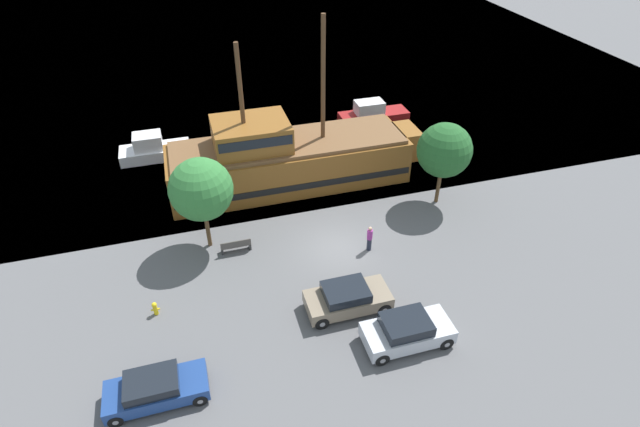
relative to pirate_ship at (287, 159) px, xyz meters
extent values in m
plane|color=#5B5B5E|center=(1.15, -7.73, -1.88)|extent=(160.00, 160.00, 0.00)
plane|color=teal|center=(1.15, 36.27, -1.88)|extent=(80.00, 80.00, 0.00)
cube|color=brown|center=(0.12, 0.00, -0.41)|extent=(15.98, 4.69, 2.93)
cube|color=black|center=(0.12, 0.00, -0.85)|extent=(15.66, 4.77, 0.45)
cube|color=brown|center=(8.71, 0.00, 0.03)|extent=(1.40, 2.58, 2.05)
cube|color=brown|center=(0.12, 0.00, 1.17)|extent=(15.34, 4.31, 0.25)
cube|color=brown|center=(-2.28, 0.00, 2.17)|extent=(4.79, 3.75, 1.74)
cube|color=black|center=(-2.28, 0.00, 2.43)|extent=(4.55, 3.81, 0.63)
cylinder|color=#4C331E|center=(2.51, 0.00, 5.26)|extent=(0.28, 0.28, 7.92)
cylinder|color=#4C331E|center=(-2.68, 0.00, 4.67)|extent=(0.28, 0.28, 6.73)
cube|color=maroon|center=(8.96, 6.79, -1.34)|extent=(5.75, 1.89, 1.08)
cube|color=silver|center=(8.53, 6.79, -0.29)|extent=(2.30, 1.48, 1.02)
cube|color=black|center=(9.22, 6.79, -0.29)|extent=(0.12, 1.32, 0.81)
cube|color=silver|center=(-8.70, 6.19, -1.46)|extent=(5.06, 2.06, 0.84)
cube|color=silver|center=(-9.08, 6.19, -0.49)|extent=(2.02, 1.60, 1.10)
cube|color=black|center=(-8.48, 6.19, -0.49)|extent=(0.12, 1.44, 0.88)
cube|color=#7F705B|center=(0.14, -12.33, -1.27)|extent=(4.21, 1.91, 0.69)
cube|color=black|center=(0.01, -12.33, -0.67)|extent=(2.19, 1.72, 0.49)
cylinder|color=black|center=(1.75, -13.19, -1.52)|extent=(0.71, 0.22, 0.71)
cylinder|color=gray|center=(1.75, -13.19, -1.52)|extent=(0.27, 0.25, 0.27)
cylinder|color=black|center=(1.75, -11.47, -1.52)|extent=(0.71, 0.22, 0.71)
cylinder|color=gray|center=(1.75, -11.47, -1.52)|extent=(0.27, 0.25, 0.27)
cylinder|color=black|center=(-1.47, -13.19, -1.52)|extent=(0.71, 0.22, 0.71)
cylinder|color=gray|center=(-1.47, -13.19, -1.52)|extent=(0.27, 0.25, 0.27)
cylinder|color=black|center=(-1.47, -11.47, -1.52)|extent=(0.71, 0.22, 0.71)
cylinder|color=gray|center=(-1.47, -11.47, -1.52)|extent=(0.27, 0.25, 0.27)
cube|color=navy|center=(-9.15, -14.93, -1.33)|extent=(4.20, 1.73, 0.63)
cube|color=black|center=(-9.27, -14.93, -0.77)|extent=(2.18, 1.55, 0.47)
cylinder|color=black|center=(-7.48, -15.70, -1.57)|extent=(0.62, 0.22, 0.62)
cylinder|color=gray|center=(-7.48, -15.70, -1.57)|extent=(0.24, 0.25, 0.24)
cylinder|color=black|center=(-7.48, -14.16, -1.57)|extent=(0.62, 0.22, 0.62)
cylinder|color=gray|center=(-7.48, -14.16, -1.57)|extent=(0.24, 0.25, 0.24)
cylinder|color=black|center=(-10.81, -15.70, -1.57)|extent=(0.62, 0.22, 0.62)
cylinder|color=gray|center=(-10.81, -15.70, -1.57)|extent=(0.24, 0.25, 0.24)
cylinder|color=black|center=(-10.81, -14.16, -1.57)|extent=(0.62, 0.22, 0.62)
cylinder|color=gray|center=(-10.81, -14.16, -1.57)|extent=(0.24, 0.25, 0.24)
cube|color=#B7BCC6|center=(2.11, -15.11, -1.25)|extent=(4.15, 1.89, 0.74)
cube|color=black|center=(1.98, -15.11, -0.62)|extent=(2.16, 1.70, 0.53)
cylinder|color=black|center=(3.70, -15.96, -1.53)|extent=(0.69, 0.22, 0.69)
cylinder|color=gray|center=(3.70, -15.96, -1.53)|extent=(0.26, 0.25, 0.26)
cylinder|color=black|center=(3.70, -14.25, -1.53)|extent=(0.69, 0.22, 0.69)
cylinder|color=gray|center=(3.70, -14.25, -1.53)|extent=(0.26, 0.25, 0.26)
cylinder|color=black|center=(0.52, -15.96, -1.53)|extent=(0.69, 0.22, 0.69)
cylinder|color=gray|center=(0.52, -15.96, -1.53)|extent=(0.26, 0.25, 0.26)
cylinder|color=black|center=(0.52, -14.25, -1.53)|extent=(0.69, 0.22, 0.69)
cylinder|color=gray|center=(0.52, -14.25, -1.53)|extent=(0.26, 0.25, 0.26)
cylinder|color=yellow|center=(-9.13, -10.00, -1.60)|extent=(0.22, 0.22, 0.56)
sphere|color=yellow|center=(-9.13, -10.00, -1.24)|extent=(0.25, 0.25, 0.25)
cylinder|color=yellow|center=(-9.29, -10.00, -1.57)|extent=(0.10, 0.09, 0.09)
cylinder|color=yellow|center=(-8.97, -10.00, -1.57)|extent=(0.10, 0.09, 0.09)
cube|color=#4C4742|center=(-4.57, -6.29, -1.45)|extent=(1.72, 0.45, 0.05)
cube|color=#4C4742|center=(-4.57, -6.48, -1.23)|extent=(1.72, 0.06, 0.40)
cube|color=#2D2D2D|center=(-5.37, -6.29, -1.68)|extent=(0.12, 0.36, 0.40)
cube|color=#2D2D2D|center=(-3.77, -6.29, -1.68)|extent=(0.12, 0.36, 0.40)
cylinder|color=#232838|center=(2.81, -8.34, -1.48)|extent=(0.27, 0.27, 0.80)
cylinder|color=#99338C|center=(2.81, -8.34, -0.77)|extent=(0.32, 0.32, 0.62)
sphere|color=tan|center=(2.81, -8.34, -0.35)|extent=(0.22, 0.22, 0.22)
cylinder|color=brown|center=(-5.96, -5.33, -0.68)|extent=(0.24, 0.24, 2.40)
sphere|color=#337A38|center=(-5.96, -5.33, 2.02)|extent=(3.51, 3.51, 3.51)
cylinder|color=brown|center=(8.81, -5.00, -0.69)|extent=(0.24, 0.24, 2.37)
sphere|color=#235B28|center=(8.81, -5.00, 1.94)|extent=(3.40, 3.40, 3.40)
camera|label=1|loc=(-6.11, -28.71, 16.89)|focal=28.00mm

